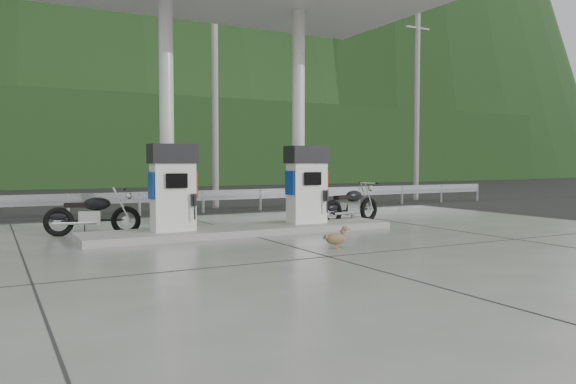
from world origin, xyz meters
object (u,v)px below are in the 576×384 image
gas_pump_left (173,188)px  motorcycle_left (93,215)px  gas_pump_right (307,185)px  motorcycle_right (351,205)px  duck (336,239)px

gas_pump_left → motorcycle_left: (-1.41, 1.21, -0.61)m
gas_pump_left → gas_pump_right: bearing=0.0°
gas_pump_right → motorcycle_right: (1.71, 0.65, -0.59)m
motorcycle_left → motorcycle_right: 6.34m
gas_pump_right → motorcycle_left: (-4.61, 1.21, -0.61)m
gas_pump_right → motorcycle_left: 4.81m
gas_pump_left → gas_pump_right: 3.20m
motorcycle_right → motorcycle_left: bearing=160.5°
duck → motorcycle_right: bearing=53.2°
gas_pump_left → motorcycle_right: 4.99m
gas_pump_right → motorcycle_left: gas_pump_right is taller
motorcycle_left → duck: (3.59, -4.03, -0.27)m
gas_pump_left → duck: 3.66m
motorcycle_right → gas_pump_right: bearing=-173.6°
gas_pump_left → motorcycle_left: gas_pump_left is taller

